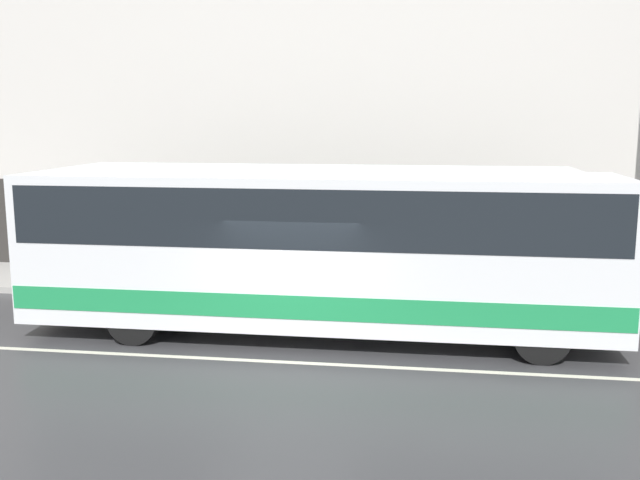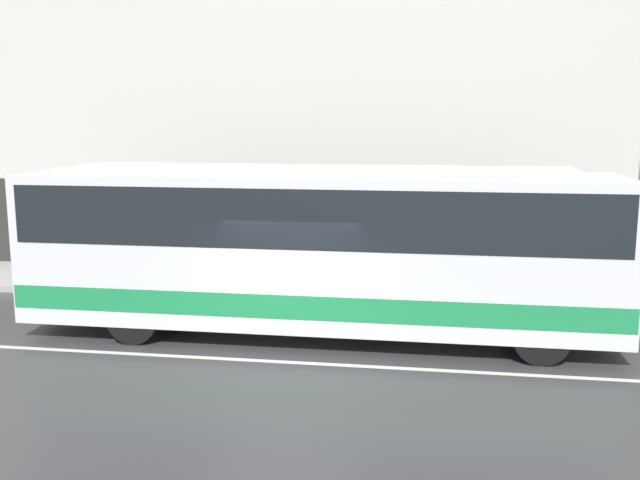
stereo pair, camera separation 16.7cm
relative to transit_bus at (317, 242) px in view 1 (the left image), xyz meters
The scene contains 6 objects.
ground_plane 2.60m from the transit_bus, 99.70° to the right, with size 60.00×60.00×0.00m, color #38383A.
sidewalk 4.18m from the transit_bus, 94.52° to the left, with size 60.00×2.95×0.16m.
building_facade 6.22m from the transit_bus, 93.16° to the left, with size 60.00×0.35×10.48m.
lane_stripe 2.59m from the transit_bus, 99.70° to the right, with size 54.00×0.14×0.01m.
transit_bus is the anchor object (origin of this frame).
pedestrian_waiting 3.06m from the transit_bus, 76.12° to the left, with size 0.36×0.36×1.78m.
Camera 1 is at (2.37, -12.07, 4.35)m, focal length 40.00 mm.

